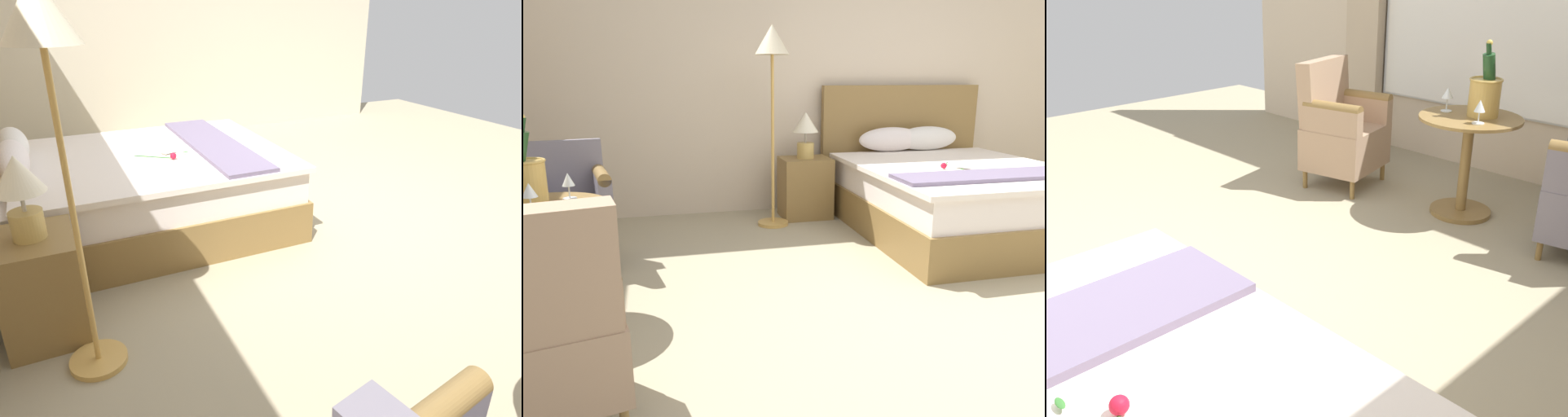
% 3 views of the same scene
% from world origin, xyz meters
% --- Properties ---
extents(ground_plane, '(8.23, 8.23, 0.00)m').
position_xyz_m(ground_plane, '(0.00, 0.00, 0.00)').
color(ground_plane, tan).
extents(wall_headboard_side, '(6.85, 0.12, 2.80)m').
position_xyz_m(wall_headboard_side, '(0.00, 2.67, 1.40)').
color(wall_headboard_side, beige).
rests_on(wall_headboard_side, ground).
extents(bed, '(1.71, 2.15, 1.24)m').
position_xyz_m(bed, '(0.61, 1.52, 0.34)').
color(bed, olive).
rests_on(bed, ground).
extents(nightstand, '(0.49, 0.39, 0.58)m').
position_xyz_m(nightstand, '(-0.50, 2.24, 0.29)').
color(nightstand, olive).
rests_on(nightstand, ground).
extents(bedside_lamp, '(0.24, 0.24, 0.43)m').
position_xyz_m(bedside_lamp, '(-0.50, 2.24, 0.85)').
color(bedside_lamp, tan).
rests_on(bedside_lamp, nightstand).
extents(floor_lamp_brass, '(0.30, 0.30, 1.75)m').
position_xyz_m(floor_lamp_brass, '(-0.86, 2.04, 1.44)').
color(floor_lamp_brass, tan).
rests_on(floor_lamp_brass, ground).
extents(side_table_round, '(0.65, 0.65, 0.67)m').
position_xyz_m(side_table_round, '(-2.46, 0.45, 0.40)').
color(side_table_round, olive).
rests_on(side_table_round, ground).
extents(champagne_bucket, '(0.21, 0.21, 0.47)m').
position_xyz_m(champagne_bucket, '(-2.53, 0.49, 0.82)').
color(champagne_bucket, tan).
rests_on(champagne_bucket, side_table_round).
extents(wine_glass_near_bucket, '(0.07, 0.07, 0.16)m').
position_xyz_m(wine_glass_near_bucket, '(-2.47, 0.26, 0.78)').
color(wine_glass_near_bucket, white).
rests_on(wine_glass_near_bucket, side_table_round).
extents(wine_glass_near_edge, '(0.07, 0.07, 0.15)m').
position_xyz_m(wine_glass_near_edge, '(-2.34, 0.57, 0.77)').
color(wine_glass_near_edge, white).
rests_on(wine_glass_near_edge, side_table_round).
extents(armchair_by_window, '(0.67, 0.66, 0.89)m').
position_xyz_m(armchair_by_window, '(-2.50, 1.35, 0.41)').
color(armchair_by_window, olive).
rests_on(armchair_by_window, ground).
extents(armchair_facing_bed, '(0.65, 0.62, 0.93)m').
position_xyz_m(armchair_facing_bed, '(-2.30, -0.52, 0.43)').
color(armchair_facing_bed, olive).
rests_on(armchair_facing_bed, ground).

